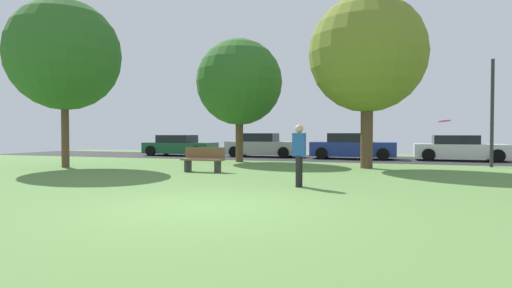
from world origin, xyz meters
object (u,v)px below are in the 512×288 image
object	(u,v)px
maple_tree_far	(239,82)
oak_tree_center	(367,54)
parked_car_silver	(262,146)
street_lamp_post	(492,113)
frisbee_disc	(444,121)
parked_car_green	(180,146)
birch_tree_lone	(64,55)
park_bench	(203,159)
parked_car_blue	(352,147)
person_thrower	(299,153)
parked_car_white	(459,149)

from	to	relation	value
maple_tree_far	oak_tree_center	world-z (taller)	oak_tree_center
parked_car_silver	street_lamp_post	xyz separation A→B (m)	(11.40, -4.09, 1.60)
maple_tree_far	frisbee_disc	xyz separation A→B (m)	(8.39, -8.55, -2.24)
parked_car_green	birch_tree_lone	bearing A→B (deg)	-90.17
park_bench	birch_tree_lone	bearing A→B (deg)	0.32
birch_tree_lone	parked_car_blue	size ratio (longest dim) A/B	1.52
birch_tree_lone	maple_tree_far	world-z (taller)	birch_tree_lone
maple_tree_far	person_thrower	world-z (taller)	maple_tree_far
oak_tree_center	parked_car_white	bearing A→B (deg)	55.94
person_thrower	parked_car_green	size ratio (longest dim) A/B	0.36
parked_car_blue	street_lamp_post	bearing A→B (deg)	-31.72
parked_car_green	parked_car_blue	bearing A→B (deg)	0.64
maple_tree_far	parked_car_blue	xyz separation A→B (m)	(5.09, 4.12, -3.27)
maple_tree_far	park_bench	bearing A→B (deg)	-82.88
parked_car_green	maple_tree_far	bearing A→B (deg)	-35.51
person_thrower	street_lamp_post	xyz separation A→B (m)	(6.22, 8.76, 1.35)
maple_tree_far	person_thrower	xyz separation A→B (m)	(4.92, -8.38, -3.03)
maple_tree_far	person_thrower	size ratio (longest dim) A/B	3.70
parked_car_blue	maple_tree_far	bearing A→B (deg)	-141.01
birch_tree_lone	parked_car_green	xyz separation A→B (m)	(0.03, 9.44, -4.03)
frisbee_disc	birch_tree_lone	bearing A→B (deg)	167.49
frisbee_disc	parked_car_white	world-z (taller)	frisbee_disc
frisbee_disc	parked_car_silver	distance (m)	15.66
park_bench	street_lamp_post	size ratio (longest dim) A/B	0.36
maple_tree_far	parked_car_green	distance (m)	7.65
parked_car_white	birch_tree_lone	bearing A→B (deg)	-148.63
birch_tree_lone	oak_tree_center	world-z (taller)	oak_tree_center
frisbee_disc	park_bench	size ratio (longest dim) A/B	0.21
person_thrower	parked_car_blue	bearing A→B (deg)	91.98
frisbee_disc	park_bench	world-z (taller)	frisbee_disc
maple_tree_far	parked_car_silver	size ratio (longest dim) A/B	1.40
parked_car_blue	park_bench	world-z (taller)	parked_car_blue
maple_tree_far	parked_car_blue	size ratio (longest dim) A/B	1.33
birch_tree_lone	parked_car_white	xyz separation A→B (m)	(16.08, 9.80, -4.03)
parked_car_white	street_lamp_post	bearing A→B (deg)	-80.03
oak_tree_center	parked_car_white	distance (m)	8.50
parked_car_blue	street_lamp_post	xyz separation A→B (m)	(6.05, -3.74, 1.59)
birch_tree_lone	parked_car_white	size ratio (longest dim) A/B	1.57
parked_car_green	parked_car_silver	bearing A→B (deg)	4.98
parked_car_white	parked_car_silver	bearing A→B (deg)	179.44
birch_tree_lone	parked_car_silver	distance (m)	11.96
parked_car_blue	park_bench	xyz separation A→B (m)	(-4.42, -9.52, -0.20)
oak_tree_center	parked_car_green	bearing A→B (deg)	153.65
birch_tree_lone	parked_car_white	bearing A→B (deg)	31.37
oak_tree_center	birch_tree_lone	bearing A→B (deg)	-163.24
frisbee_disc	park_bench	xyz separation A→B (m)	(-7.71, 3.15, -1.23)
birch_tree_lone	parked_car_blue	bearing A→B (deg)	41.70
parked_car_green	park_bench	world-z (taller)	parked_car_green
parked_car_blue	frisbee_disc	bearing A→B (deg)	-75.42
parked_car_green	parked_car_white	bearing A→B (deg)	1.29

